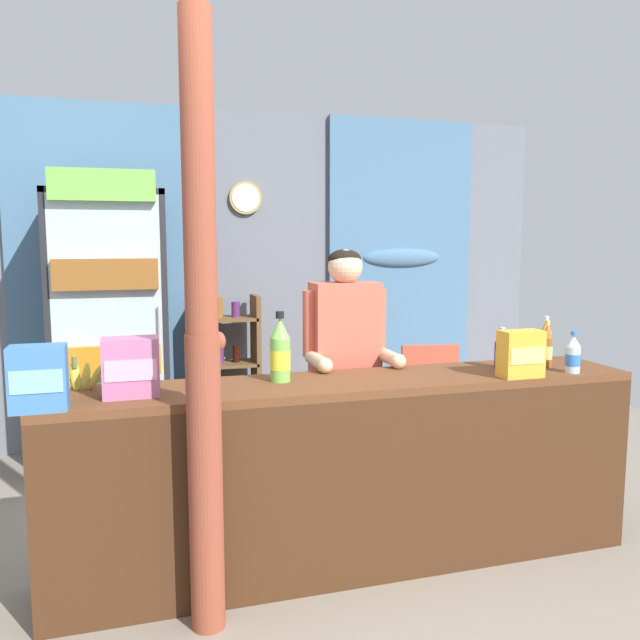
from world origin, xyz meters
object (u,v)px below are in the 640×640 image
Objects in this scene: shopkeeper at (345,354)px; soda_bottle_iced_tea at (547,347)px; drink_fridge at (109,310)px; soda_bottle_water at (573,355)px; stall_counter at (358,460)px; snack_box_wafer at (131,367)px; soda_bottle_orange_soda at (546,341)px; plastic_lawn_chair at (424,391)px; banana_bunch at (76,377)px; snack_box_choco_powder at (521,354)px; snack_box_biscuit at (38,378)px; soda_bottle_grape_soda at (502,351)px; soda_bottle_lime_soda at (280,352)px; bottle_shelf_rack at (228,367)px; timber_post at (202,347)px.

soda_bottle_iced_tea is (0.98, -0.44, 0.06)m from shopkeeper.
drink_fridge is 9.56× the size of soda_bottle_water.
stall_counter is 1.13m from snack_box_wafer.
stall_counter is 1.20m from soda_bottle_iced_tea.
soda_bottle_orange_soda reaches higher than stall_counter.
soda_bottle_water is at bearing -86.83° from plastic_lawn_chair.
snack_box_wafer is 0.96× the size of banana_bunch.
soda_bottle_orange_soda is 0.55m from snack_box_choco_powder.
snack_box_biscuit is at bearing -176.80° from stall_counter.
soda_bottle_iced_tea is 1.16× the size of soda_bottle_water.
shopkeeper is at bearing 155.76° from soda_bottle_iced_tea.
soda_bottle_grape_soda is 1.88m from snack_box_wafer.
snack_box_biscuit is (-1.37, -0.08, 0.50)m from stall_counter.
soda_bottle_orange_soda reaches higher than soda_bottle_water.
soda_bottle_iced_tea is (0.25, -0.04, 0.01)m from soda_bottle_grape_soda.
snack_box_wafer is (-2.07, -1.39, 0.57)m from plastic_lawn_chair.
shopkeeper is at bearing 23.16° from snack_box_wafer.
soda_bottle_orange_soda is 2.62m from snack_box_biscuit.
shopkeeper is at bearing -135.64° from plastic_lawn_chair.
shopkeeper is 1.25m from snack_box_wafer.
soda_bottle_lime_soda reaches higher than stall_counter.
drink_fridge is 2.99m from soda_bottle_water.
bottle_shelf_rack is at bearing 120.21° from soda_bottle_grape_soda.
soda_bottle_water is at bearing -79.61° from soda_bottle_iced_tea.
stall_counter is at bearing -102.68° from shopkeeper.
soda_bottle_grape_soda is 0.94× the size of snack_box_choco_powder.
soda_bottle_water is at bearing -56.86° from bottle_shelf_rack.
drink_fridge is at bearing 115.74° from soda_bottle_lime_soda.
drink_fridge is at bearing -162.51° from bottle_shelf_rack.
banana_bunch is (-2.31, -1.21, 0.50)m from plastic_lawn_chair.
soda_bottle_iced_tea is at bearing 100.39° from soda_bottle_water.
banana_bunch is (0.11, 0.32, -0.07)m from snack_box_biscuit.
snack_box_wafer is 1.84m from snack_box_choco_powder.
snack_box_wafer is at bearing -156.84° from shopkeeper.
soda_bottle_lime_soda is at bearing -4.68° from banana_bunch.
stall_counter is 10.78× the size of banana_bunch.
shopkeeper reaches higher than bottle_shelf_rack.
soda_bottle_orange_soda is 2.26m from snack_box_wafer.
banana_bunch is at bearing 177.48° from soda_bottle_grape_soda.
timber_post is 9.30× the size of banana_bunch.
shopkeeper reaches higher than stall_counter.
bottle_shelf_rack is 4.53× the size of snack_box_biscuit.
soda_bottle_orange_soda reaches higher than plastic_lawn_chair.
plastic_lawn_chair is at bearing 43.34° from timber_post.
snack_box_choco_powder is 2.19m from snack_box_biscuit.
banana_bunch is (-0.96, -1.89, 0.38)m from bottle_shelf_rack.
soda_bottle_lime_soda reaches higher than bottle_shelf_rack.
soda_bottle_water is (2.28, -1.92, -0.10)m from drink_fridge.
bottle_shelf_rack is 2.15m from banana_bunch.
snack_box_wafer is (-0.28, 0.30, -0.12)m from timber_post.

